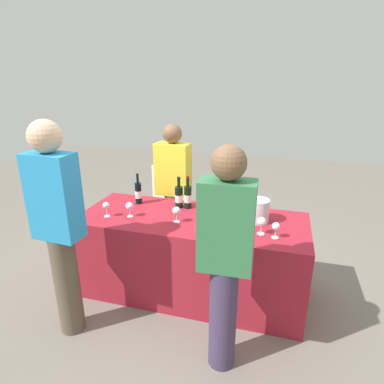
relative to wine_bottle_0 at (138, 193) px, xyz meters
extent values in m
plane|color=slate|center=(0.62, -0.20, -0.90)|extent=(12.00, 12.00, 0.00)
cube|color=maroon|center=(0.62, -0.20, -0.51)|extent=(2.09, 0.83, 0.79)
cylinder|color=black|center=(0.00, 0.00, 0.00)|extent=(0.07, 0.07, 0.22)
cylinder|color=black|center=(0.00, 0.00, 0.15)|extent=(0.03, 0.03, 0.08)
cylinder|color=black|center=(0.00, 0.00, 0.19)|extent=(0.03, 0.03, 0.02)
cylinder|color=silver|center=(0.00, 0.00, -0.02)|extent=(0.07, 0.07, 0.08)
cylinder|color=black|center=(0.43, 0.01, -0.01)|extent=(0.08, 0.08, 0.21)
cylinder|color=black|center=(0.43, 0.01, 0.14)|extent=(0.03, 0.03, 0.09)
cylinder|color=black|center=(0.43, 0.01, 0.19)|extent=(0.03, 0.03, 0.02)
cylinder|color=silver|center=(0.43, 0.01, -0.02)|extent=(0.08, 0.08, 0.07)
cylinder|color=black|center=(0.52, 0.02, 0.00)|extent=(0.07, 0.07, 0.22)
cylinder|color=black|center=(0.52, 0.02, 0.15)|extent=(0.03, 0.03, 0.09)
cylinder|color=maroon|center=(0.52, 0.02, 0.21)|extent=(0.03, 0.03, 0.02)
cylinder|color=silver|center=(0.52, 0.02, -0.01)|extent=(0.07, 0.07, 0.08)
cylinder|color=black|center=(0.80, -0.01, 0.00)|extent=(0.07, 0.07, 0.24)
cylinder|color=black|center=(0.80, -0.01, 0.16)|extent=(0.02, 0.02, 0.07)
cylinder|color=black|center=(0.80, -0.01, 0.20)|extent=(0.03, 0.03, 0.02)
cylinder|color=silver|center=(0.80, -0.01, -0.01)|extent=(0.07, 0.07, 0.08)
cylinder|color=silver|center=(-0.14, -0.39, -0.11)|extent=(0.06, 0.06, 0.00)
cylinder|color=silver|center=(-0.14, -0.39, -0.07)|extent=(0.01, 0.01, 0.08)
sphere|color=silver|center=(-0.14, -0.39, 0.00)|extent=(0.06, 0.06, 0.06)
sphere|color=#590C19|center=(-0.14, -0.39, -0.01)|extent=(0.03, 0.03, 0.03)
cylinder|color=silver|center=(0.06, -0.33, -0.11)|extent=(0.06, 0.06, 0.00)
cylinder|color=silver|center=(0.06, -0.33, -0.08)|extent=(0.01, 0.01, 0.07)
sphere|color=silver|center=(0.06, -0.33, -0.01)|extent=(0.07, 0.07, 0.07)
cylinder|color=silver|center=(0.52, -0.33, -0.11)|extent=(0.06, 0.06, 0.00)
cylinder|color=silver|center=(0.52, -0.33, -0.07)|extent=(0.01, 0.01, 0.07)
sphere|color=silver|center=(0.52, -0.33, 0.00)|extent=(0.07, 0.07, 0.07)
sphere|color=#590C19|center=(0.52, -0.33, -0.02)|extent=(0.04, 0.04, 0.04)
cylinder|color=silver|center=(1.26, -0.36, -0.11)|extent=(0.06, 0.06, 0.00)
cylinder|color=silver|center=(1.26, -0.36, -0.07)|extent=(0.01, 0.01, 0.07)
sphere|color=silver|center=(1.26, -0.36, 0.00)|extent=(0.07, 0.07, 0.07)
sphere|color=#590C19|center=(1.26, -0.36, -0.02)|extent=(0.04, 0.04, 0.04)
cylinder|color=silver|center=(1.38, -0.40, -0.11)|extent=(0.06, 0.06, 0.00)
cylinder|color=silver|center=(1.38, -0.40, -0.08)|extent=(0.01, 0.01, 0.07)
sphere|color=silver|center=(1.38, -0.40, -0.01)|extent=(0.06, 0.06, 0.06)
sphere|color=#590C19|center=(1.38, -0.40, -0.02)|extent=(0.04, 0.04, 0.04)
cylinder|color=silver|center=(1.21, -0.11, -0.01)|extent=(0.20, 0.20, 0.21)
cylinder|color=brown|center=(0.23, 0.43, -0.52)|extent=(0.20, 0.20, 0.77)
cube|color=yellow|center=(0.23, 0.43, 0.15)|extent=(0.38, 0.23, 0.57)
sphere|color=brown|center=(0.23, 0.43, 0.54)|extent=(0.21, 0.21, 0.21)
cylinder|color=brown|center=(-0.20, -0.98, -0.47)|extent=(0.20, 0.20, 0.86)
cube|color=#268CCC|center=(-0.20, -0.98, 0.29)|extent=(0.37, 0.21, 0.65)
sphere|color=#D8AD8C|center=(-0.20, -0.98, 0.73)|extent=(0.23, 0.23, 0.23)
cylinder|color=#3F3351|center=(1.07, -0.97, -0.49)|extent=(0.19, 0.19, 0.81)
cube|color=#337247|center=(1.07, -0.97, 0.21)|extent=(0.36, 0.21, 0.61)
sphere|color=brown|center=(1.07, -0.97, 0.63)|extent=(0.22, 0.22, 0.22)
cube|color=white|center=(0.01, 0.94, -0.44)|extent=(0.55, 0.14, 0.92)
camera|label=1|loc=(1.37, -2.81, 1.10)|focal=30.16mm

